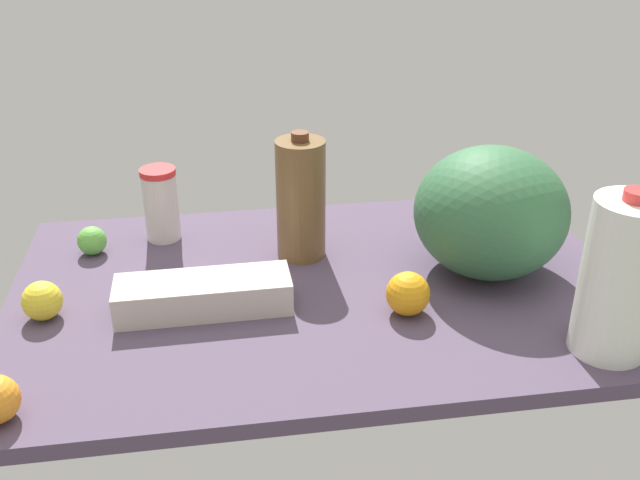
{
  "coord_description": "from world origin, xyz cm",
  "views": [
    {
      "loc": [
        18.42,
        119.47,
        74.31
      ],
      "look_at": [
        0.0,
        0.0,
        13.0
      ],
      "focal_mm": 40.0,
      "sensor_mm": 36.0,
      "label": 1
    }
  ],
  "objects_px": {
    "chocolate_milk_jug": "(301,199)",
    "lemon_by_jug": "(42,301)",
    "egg_carton": "(204,295)",
    "lime_loose": "(92,241)",
    "milk_jug": "(620,278)",
    "tumbler_cup": "(161,204)",
    "watermelon": "(491,212)",
    "orange_near_front": "(408,294)"
  },
  "relations": [
    {
      "from": "chocolate_milk_jug",
      "to": "lemon_by_jug",
      "type": "bearing_deg",
      "value": 19.47
    },
    {
      "from": "tumbler_cup",
      "to": "orange_near_front",
      "type": "bearing_deg",
      "value": 140.0
    },
    {
      "from": "watermelon",
      "to": "tumbler_cup",
      "type": "relative_size",
      "value": 1.84
    },
    {
      "from": "watermelon",
      "to": "egg_carton",
      "type": "distance_m",
      "value": 0.58
    },
    {
      "from": "lime_loose",
      "to": "orange_near_front",
      "type": "distance_m",
      "value": 0.68
    },
    {
      "from": "lemon_by_jug",
      "to": "orange_near_front",
      "type": "bearing_deg",
      "value": 172.69
    },
    {
      "from": "watermelon",
      "to": "lemon_by_jug",
      "type": "height_order",
      "value": "watermelon"
    },
    {
      "from": "watermelon",
      "to": "tumbler_cup",
      "type": "distance_m",
      "value": 0.7
    },
    {
      "from": "milk_jug",
      "to": "tumbler_cup",
      "type": "height_order",
      "value": "milk_jug"
    },
    {
      "from": "milk_jug",
      "to": "lemon_by_jug",
      "type": "height_order",
      "value": "milk_jug"
    },
    {
      "from": "tumbler_cup",
      "to": "lime_loose",
      "type": "height_order",
      "value": "tumbler_cup"
    },
    {
      "from": "egg_carton",
      "to": "orange_near_front",
      "type": "bearing_deg",
      "value": 168.69
    },
    {
      "from": "egg_carton",
      "to": "lime_loose",
      "type": "bearing_deg",
      "value": -49.04
    },
    {
      "from": "orange_near_front",
      "to": "lemon_by_jug",
      "type": "relative_size",
      "value": 1.13
    },
    {
      "from": "tumbler_cup",
      "to": "milk_jug",
      "type": "bearing_deg",
      "value": 144.49
    },
    {
      "from": "watermelon",
      "to": "lime_loose",
      "type": "bearing_deg",
      "value": -13.8
    },
    {
      "from": "watermelon",
      "to": "milk_jug",
      "type": "xyz_separation_m",
      "value": [
        -0.11,
        0.29,
        0.01
      ]
    },
    {
      "from": "watermelon",
      "to": "lime_loose",
      "type": "xyz_separation_m",
      "value": [
        0.8,
        -0.2,
        -0.1
      ]
    },
    {
      "from": "watermelon",
      "to": "orange_near_front",
      "type": "xyz_separation_m",
      "value": [
        0.2,
        0.13,
        -0.09
      ]
    },
    {
      "from": "watermelon",
      "to": "tumbler_cup",
      "type": "height_order",
      "value": "watermelon"
    },
    {
      "from": "milk_jug",
      "to": "egg_carton",
      "type": "relative_size",
      "value": 0.91
    },
    {
      "from": "lime_loose",
      "to": "milk_jug",
      "type": "bearing_deg",
      "value": 151.63
    },
    {
      "from": "tumbler_cup",
      "to": "egg_carton",
      "type": "bearing_deg",
      "value": 105.34
    },
    {
      "from": "milk_jug",
      "to": "lime_loose",
      "type": "bearing_deg",
      "value": -28.37
    },
    {
      "from": "chocolate_milk_jug",
      "to": "lemon_by_jug",
      "type": "relative_size",
      "value": 3.76
    },
    {
      "from": "watermelon",
      "to": "orange_near_front",
      "type": "distance_m",
      "value": 0.25
    },
    {
      "from": "tumbler_cup",
      "to": "orange_near_front",
      "type": "distance_m",
      "value": 0.59
    },
    {
      "from": "milk_jug",
      "to": "tumbler_cup",
      "type": "relative_size",
      "value": 1.78
    },
    {
      "from": "egg_carton",
      "to": "lemon_by_jug",
      "type": "xyz_separation_m",
      "value": [
        0.29,
        -0.02,
        0.0
      ]
    },
    {
      "from": "lemon_by_jug",
      "to": "watermelon",
      "type": "bearing_deg",
      "value": -176.78
    },
    {
      "from": "lime_loose",
      "to": "lemon_by_jug",
      "type": "height_order",
      "value": "lemon_by_jug"
    },
    {
      "from": "watermelon",
      "to": "tumbler_cup",
      "type": "bearing_deg",
      "value": -20.89
    },
    {
      "from": "tumbler_cup",
      "to": "egg_carton",
      "type": "distance_m",
      "value": 0.33
    },
    {
      "from": "lime_loose",
      "to": "orange_near_front",
      "type": "xyz_separation_m",
      "value": [
        -0.6,
        0.33,
        0.01
      ]
    },
    {
      "from": "milk_jug",
      "to": "lime_loose",
      "type": "height_order",
      "value": "milk_jug"
    },
    {
      "from": "chocolate_milk_jug",
      "to": "lime_loose",
      "type": "relative_size",
      "value": 4.43
    },
    {
      "from": "egg_carton",
      "to": "chocolate_milk_jug",
      "type": "distance_m",
      "value": 0.3
    },
    {
      "from": "tumbler_cup",
      "to": "chocolate_milk_jug",
      "type": "bearing_deg",
      "value": 157.3
    },
    {
      "from": "chocolate_milk_jug",
      "to": "lemon_by_jug",
      "type": "xyz_separation_m",
      "value": [
        0.49,
        0.17,
        -0.09
      ]
    },
    {
      "from": "tumbler_cup",
      "to": "egg_carton",
      "type": "height_order",
      "value": "tumbler_cup"
    },
    {
      "from": "watermelon",
      "to": "lemon_by_jug",
      "type": "relative_size",
      "value": 4.18
    },
    {
      "from": "egg_carton",
      "to": "watermelon",
      "type": "bearing_deg",
      "value": -174.35
    }
  ]
}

